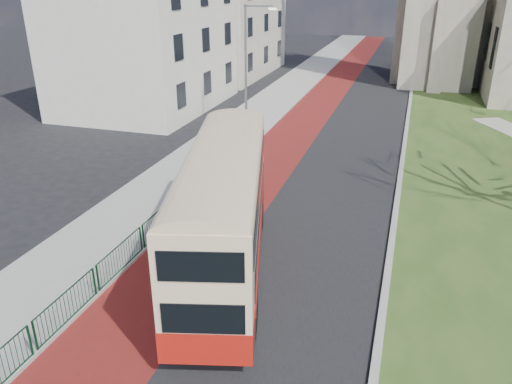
% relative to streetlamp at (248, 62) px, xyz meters
% --- Properties ---
extents(ground, '(160.00, 160.00, 0.00)m').
position_rel_streetlamp_xyz_m(ground, '(4.35, -18.00, -4.59)').
color(ground, black).
rests_on(ground, ground).
extents(road_carriageway, '(9.00, 120.00, 0.01)m').
position_rel_streetlamp_xyz_m(road_carriageway, '(5.85, 2.00, -4.59)').
color(road_carriageway, black).
rests_on(road_carriageway, ground).
extents(bus_lane, '(3.40, 120.00, 0.01)m').
position_rel_streetlamp_xyz_m(bus_lane, '(3.15, 2.00, -4.59)').
color(bus_lane, '#591414').
rests_on(bus_lane, ground).
extents(pavement_west, '(4.00, 120.00, 0.12)m').
position_rel_streetlamp_xyz_m(pavement_west, '(-0.65, 2.00, -4.53)').
color(pavement_west, gray).
rests_on(pavement_west, ground).
extents(kerb_west, '(0.25, 120.00, 0.13)m').
position_rel_streetlamp_xyz_m(kerb_west, '(1.35, 2.00, -4.53)').
color(kerb_west, '#999993').
rests_on(kerb_west, ground).
extents(kerb_east, '(0.25, 80.00, 0.13)m').
position_rel_streetlamp_xyz_m(kerb_east, '(10.45, 4.00, -4.53)').
color(kerb_east, '#999993').
rests_on(kerb_east, ground).
extents(pedestrian_railing, '(0.07, 24.00, 1.12)m').
position_rel_streetlamp_xyz_m(pedestrian_railing, '(1.40, -14.00, -4.04)').
color(pedestrian_railing, '#0B331B').
rests_on(pedestrian_railing, ground).
extents(street_block_near, '(10.30, 14.30, 13.00)m').
position_rel_streetlamp_xyz_m(street_block_near, '(-9.65, 4.00, 1.92)').
color(street_block_near, beige).
rests_on(street_block_near, ground).
extents(street_block_far, '(10.30, 16.30, 11.50)m').
position_rel_streetlamp_xyz_m(street_block_far, '(-9.65, 20.00, 1.17)').
color(street_block_far, '#B7B09B').
rests_on(street_block_far, ground).
extents(streetlamp, '(2.13, 0.18, 8.00)m').
position_rel_streetlamp_xyz_m(streetlamp, '(0.00, 0.00, 0.00)').
color(streetlamp, gray).
rests_on(streetlamp, pavement_west).
extents(bus, '(5.15, 10.88, 4.44)m').
position_rel_streetlamp_xyz_m(bus, '(4.87, -17.39, -2.06)').
color(bus, '#A5160F').
rests_on(bus, ground).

